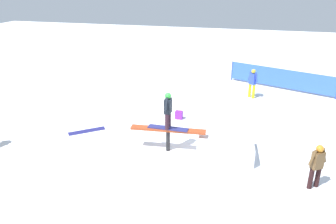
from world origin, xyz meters
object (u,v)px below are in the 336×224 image
rail_feature (168,132)px  loose_snowboard_navy (87,131)px  bystander_brown (317,164)px  backpack_on_snow (179,115)px  loose_snowboard_white (291,137)px  main_rider_on_rail (168,112)px  bystander_blue (253,82)px

rail_feature → loose_snowboard_navy: 3.57m
bystander_brown → loose_snowboard_navy: size_ratio=0.96×
bystander_brown → backpack_on_snow: bearing=105.7°
backpack_on_snow → loose_snowboard_white: bearing=172.2°
rail_feature → main_rider_on_rail: size_ratio=1.87×
main_rider_on_rail → loose_snowboard_white: 4.94m
main_rider_on_rail → backpack_on_snow: bearing=-84.7°
main_rider_on_rail → backpack_on_snow: 3.06m
loose_snowboard_navy → main_rider_on_rail: bearing=129.9°
loose_snowboard_white → backpack_on_snow: backpack_on_snow is taller
main_rider_on_rail → bystander_blue: bearing=-112.7°
backpack_on_snow → loose_snowboard_navy: bearing=33.4°
rail_feature → bystander_brown: 4.65m
bystander_brown → loose_snowboard_white: 3.30m
rail_feature → bystander_brown: bystander_brown is taller
backpack_on_snow → rail_feature: bearing=95.2°
bystander_blue → loose_snowboard_navy: size_ratio=1.04×
loose_snowboard_navy → bystander_brown: bearing=128.8°
rail_feature → bystander_blue: bearing=-117.9°
loose_snowboard_navy → backpack_on_snow: backpack_on_snow is taller
loose_snowboard_white → loose_snowboard_navy: (7.64, 1.52, 0.00)m
rail_feature → backpack_on_snow: (0.26, -2.77, -0.54)m
loose_snowboard_white → bystander_blue: bearing=-87.2°
bystander_brown → bystander_blue: bearing=68.7°
bystander_brown → backpack_on_snow: size_ratio=3.96×
rail_feature → loose_snowboard_white: size_ratio=1.98×
loose_snowboard_navy → backpack_on_snow: size_ratio=4.11×
main_rider_on_rail → bystander_blue: (-2.62, -6.28, -0.63)m
rail_feature → loose_snowboard_white: (-4.20, -2.17, -0.70)m
rail_feature → bystander_blue: 6.81m
bystander_blue → loose_snowboard_white: 4.48m
bystander_blue → loose_snowboard_white: bearing=-28.1°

